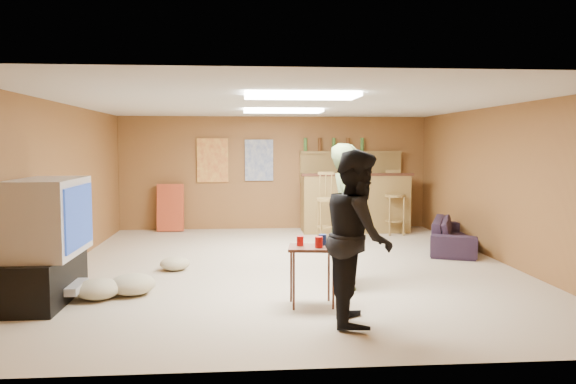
{
  "coord_description": "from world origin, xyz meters",
  "views": [
    {
      "loc": [
        -0.63,
        -7.49,
        1.65
      ],
      "look_at": [
        0.0,
        0.2,
        1.0
      ],
      "focal_mm": 35.0,
      "sensor_mm": 36.0,
      "label": 1
    }
  ],
  "objects": [
    {
      "name": "cushion_far",
      "position": [
        -2.18,
        -1.44,
        0.11
      ],
      "size": [
        0.52,
        0.52,
        0.22
      ],
      "primitive_type": "ellipsoid",
      "rotation": [
        0.0,
        0.0,
        0.09
      ],
      "color": "tan",
      "rests_on": "ground"
    },
    {
      "name": "bar_lip",
      "position": [
        1.5,
        2.7,
        1.1
      ],
      "size": [
        2.1,
        0.12,
        0.05
      ],
      "primitive_type": "cube",
      "color": "#3D1E13",
      "rests_on": "bar_counter"
    },
    {
      "name": "ground",
      "position": [
        0.0,
        0.0,
        0.0
      ],
      "size": [
        7.0,
        7.0,
        0.0
      ],
      "primitive_type": "plane",
      "color": "#BAA98E",
      "rests_on": "ground"
    },
    {
      "name": "cushion_mid",
      "position": [
        -1.53,
        -0.1,
        0.09
      ],
      "size": [
        0.44,
        0.44,
        0.17
      ],
      "primitive_type": "ellipsoid",
      "rotation": [
        0.0,
        0.0,
        -0.15
      ],
      "color": "tan",
      "rests_on": "ground"
    },
    {
      "name": "ceiling_panel_back",
      "position": [
        0.0,
        1.2,
        2.17
      ],
      "size": [
        1.2,
        0.6,
        0.04
      ],
      "primitive_type": "cube",
      "color": "white",
      "rests_on": "ceiling"
    },
    {
      "name": "wall_back",
      "position": [
        0.0,
        3.5,
        1.1
      ],
      "size": [
        6.0,
        0.02,
        2.2
      ],
      "primitive_type": "cube",
      "color": "brown",
      "rests_on": "ground"
    },
    {
      "name": "folding_chair_stack",
      "position": [
        -2.0,
        3.3,
        0.45
      ],
      "size": [
        0.5,
        0.26,
        0.91
      ],
      "primitive_type": "cube",
      "rotation": [
        -0.14,
        0.0,
        0.0
      ],
      "color": "#B33F21",
      "rests_on": "ground"
    },
    {
      "name": "wall_front",
      "position": [
        0.0,
        -3.5,
        1.1
      ],
      "size": [
        6.0,
        0.02,
        2.2
      ],
      "primitive_type": "cube",
      "color": "brown",
      "rests_on": "ground"
    },
    {
      "name": "cup_blue",
      "position": [
        0.2,
        -1.79,
        0.67
      ],
      "size": [
        0.1,
        0.1,
        0.11
      ],
      "primitive_type": "cylinder",
      "rotation": [
        0.0,
        0.0,
        -0.35
      ],
      "color": "navy",
      "rests_on": "tray_table"
    },
    {
      "name": "bar_stool_left",
      "position": [
        0.81,
        1.94,
        0.56
      ],
      "size": [
        0.43,
        0.43,
        1.13
      ],
      "primitive_type": null,
      "rotation": [
        0.0,
        0.0,
        -0.23
      ],
      "color": "brown",
      "rests_on": "ground"
    },
    {
      "name": "bar_backing",
      "position": [
        1.5,
        3.42,
        1.2
      ],
      "size": [
        2.0,
        0.14,
        0.6
      ],
      "primitive_type": "cube",
      "color": "brown",
      "rests_on": "bar_counter"
    },
    {
      "name": "person_black",
      "position": [
        0.43,
        -2.44,
        0.8
      ],
      "size": [
        0.7,
        0.85,
        1.61
      ],
      "primitive_type": "imported",
      "rotation": [
        0.0,
        0.0,
        1.45
      ],
      "color": "black",
      "rests_on": "ground"
    },
    {
      "name": "tv_screen",
      "position": [
        -2.34,
        -1.5,
        0.9
      ],
      "size": [
        0.02,
        0.95,
        0.65
      ],
      "primitive_type": "cube",
      "color": "navy",
      "rests_on": "tv_body"
    },
    {
      "name": "ceiling_panel_front",
      "position": [
        0.0,
        -1.5,
        2.17
      ],
      "size": [
        1.2,
        0.6,
        0.04
      ],
      "primitive_type": "cube",
      "color": "white",
      "rests_on": "ceiling"
    },
    {
      "name": "bar_counter",
      "position": [
        1.5,
        2.95,
        0.55
      ],
      "size": [
        2.0,
        0.6,
        1.1
      ],
      "primitive_type": "cube",
      "color": "brown",
      "rests_on": "ground"
    },
    {
      "name": "cup_red_near",
      "position": [
        -0.04,
        -1.81,
        0.66
      ],
      "size": [
        0.09,
        0.09,
        0.1
      ],
      "primitive_type": "cylinder",
      "rotation": [
        0.0,
        0.0,
        0.37
      ],
      "color": "red",
      "rests_on": "tray_table"
    },
    {
      "name": "bar_shelf",
      "position": [
        1.5,
        3.4,
        1.5
      ],
      "size": [
        2.0,
        0.18,
        0.05
      ],
      "primitive_type": "cube",
      "color": "brown",
      "rests_on": "bar_backing"
    },
    {
      "name": "poster_right",
      "position": [
        -0.3,
        3.46,
        1.35
      ],
      "size": [
        0.55,
        0.03,
        0.8
      ],
      "primitive_type": "cube",
      "color": "#334C99",
      "rests_on": "wall_back"
    },
    {
      "name": "tv_body",
      "position": [
        -2.65,
        -1.5,
        0.9
      ],
      "size": [
        0.6,
        1.1,
        0.8
      ],
      "primitive_type": "cube",
      "color": "#B2B2B7",
      "rests_on": "tv_stand"
    },
    {
      "name": "person_olive",
      "position": [
        0.57,
        -1.16,
        0.83
      ],
      "size": [
        0.46,
        0.65,
        1.67
      ],
      "primitive_type": "imported",
      "rotation": [
        0.0,
        0.0,
        1.46
      ],
      "color": "#455330",
      "rests_on": "ground"
    },
    {
      "name": "tv_stand",
      "position": [
        -2.72,
        -1.5,
        0.25
      ],
      "size": [
        0.55,
        1.3,
        0.5
      ],
      "primitive_type": "cube",
      "color": "black",
      "rests_on": "ground"
    },
    {
      "name": "sofa",
      "position": [
        2.7,
        0.97,
        0.25
      ],
      "size": [
        1.26,
        1.81,
        0.49
      ],
      "primitive_type": "imported",
      "rotation": [
        0.0,
        0.0,
        1.17
      ],
      "color": "black",
      "rests_on": "ground"
    },
    {
      "name": "wall_right",
      "position": [
        3.0,
        0.0,
        1.1
      ],
      "size": [
        0.02,
        7.0,
        2.2
      ],
      "primitive_type": "cube",
      "color": "brown",
      "rests_on": "ground"
    },
    {
      "name": "dvd_box",
      "position": [
        -2.5,
        -1.5,
        0.15
      ],
      "size": [
        0.35,
        0.5,
        0.08
      ],
      "primitive_type": "cube",
      "color": "#B2B2B7",
      "rests_on": "tv_stand"
    },
    {
      "name": "ceiling",
      "position": [
        0.0,
        0.0,
        2.2
      ],
      "size": [
        6.0,
        7.0,
        0.02
      ],
      "primitive_type": "cube",
      "color": "silver",
      "rests_on": "ground"
    },
    {
      "name": "cup_red_far",
      "position": [
        0.14,
        -1.93,
        0.67
      ],
      "size": [
        0.08,
        0.08,
        0.11
      ],
      "primitive_type": "cylinder",
      "rotation": [
        0.0,
        0.0,
        0.04
      ],
      "color": "red",
      "rests_on": "tray_table"
    },
    {
      "name": "wall_left",
      "position": [
        -3.0,
        0.0,
        1.1
      ],
      "size": [
        0.02,
        7.0,
        2.2
      ],
      "primitive_type": "cube",
      "color": "brown",
      "rests_on": "ground"
    },
    {
      "name": "tray_table",
      "position": [
        0.08,
        -1.87,
        0.31
      ],
      "size": [
        0.52,
        0.44,
        0.61
      ],
      "primitive_type": "cube",
      "rotation": [
        0.0,
        0.0,
        -0.13
      ],
      "color": "#3D1E13",
      "rests_on": "ground"
    },
    {
      "name": "bar_stool_right",
      "position": [
        2.16,
        2.54,
        0.54
      ],
      "size": [
        0.37,
        0.37,
        1.08
      ],
      "primitive_type": null,
      "rotation": [
        0.0,
        0.0,
        0.11
      ],
      "color": "brown",
      "rests_on": "ground"
    },
    {
      "name": "cushion_near_tv",
      "position": [
        -1.85,
        -1.28,
        0.11
      ],
      "size": [
        0.66,
        0.66,
        0.23
      ],
      "primitive_type": "ellipsoid",
      "rotation": [
        0.0,
        0.0,
        -0.39
      ],
      "color": "tan",
      "rests_on": "ground"
    },
    {
      "name": "bottle_row",
      "position": [
        1.16,
        3.38,
        1.65
      ],
      "size": [
        1.2,
        0.08,
        0.26
      ],
      "primitive_type": null,
      "color": "#3F7233",
      "rests_on": "bar_shelf"
    },
    {
      "name": "poster_left",
      "position": [
        -1.2,
        3.46,
        1.35
      ],
      "size": [
        0.6,
        0.03,
        0.85
      ],
      "primitive_type": "cube",
      "color": "#BF3F26",
      "rests_on": "wall_back"
    }
  ]
}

